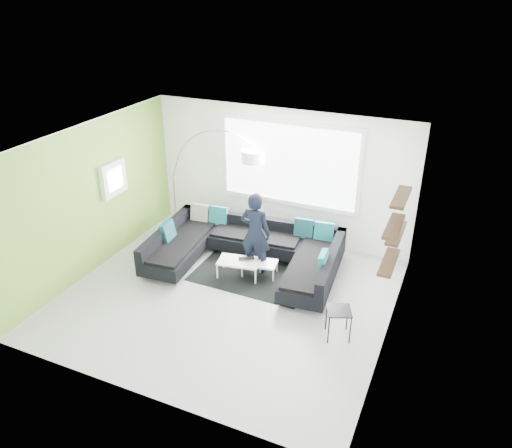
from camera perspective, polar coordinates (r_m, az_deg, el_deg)
The scene contains 9 objects.
ground at distance 8.90m, azimuth -3.32°, elevation -8.35°, with size 5.50×5.50×0.00m, color #939398.
room_shell at distance 8.15m, azimuth -2.77°, elevation 2.83°, with size 5.54×5.04×2.82m.
sectional_sofa at distance 9.52m, azimuth -1.29°, elevation -3.37°, with size 3.67×2.46×0.75m.
rug at distance 9.56m, azimuth -0.09°, elevation -5.52°, with size 2.19×1.59×0.01m, color black.
coffee_table at distance 9.39m, azimuth -0.76°, elevation -5.04°, with size 1.00×0.58×0.33m, color white.
arc_lamp at distance 11.12m, azimuth -9.47°, elevation 5.43°, with size 2.11×0.59×2.27m, color silver, non-canonical shape.
side_table at distance 7.99m, azimuth 9.36°, elevation -11.13°, with size 0.37×0.37×0.50m, color black.
person at distance 9.24m, azimuth -0.06°, elevation -1.03°, with size 0.59×0.39×1.61m, color black.
laptop at distance 9.30m, azimuth -1.07°, elevation -4.12°, with size 0.35×0.31×0.02m, color black.
Camera 1 is at (3.39, -6.45, 5.11)m, focal length 35.00 mm.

